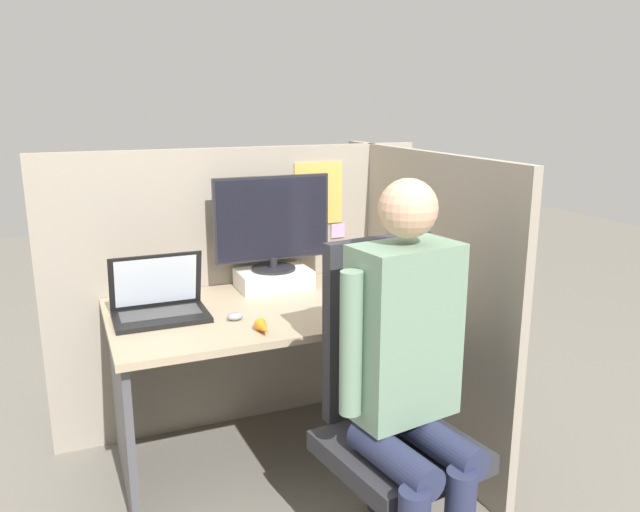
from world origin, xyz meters
The scene contains 13 objects.
ground_plane centered at (0.00, 0.00, 0.00)m, with size 12.00×12.00×0.00m, color slate.
cubicle_panel_back centered at (0.00, 0.80, 0.68)m, with size 1.82×0.05×1.36m.
cubicle_panel_right centered at (0.69, 0.31, 0.68)m, with size 0.04×1.43×1.36m.
desk centered at (0.00, 0.39, 0.53)m, with size 1.32×0.77×0.72m.
paper_box centered at (0.11, 0.64, 0.76)m, with size 0.34×0.21×0.09m.
monitor centered at (0.11, 0.64, 1.02)m, with size 0.54×0.20×0.44m.
laptop centered at (-0.45, 0.42, 0.77)m, with size 0.37×0.25×0.25m.
mouse centered at (-0.18, 0.27, 0.73)m, with size 0.06×0.05×0.03m.
stapler centered at (0.59, 0.32, 0.74)m, with size 0.04×0.17×0.05m.
carrot_toy centered at (-0.12, 0.08, 0.74)m, with size 0.05×0.12×0.05m.
office_chair centered at (0.22, -0.28, 0.54)m, with size 0.54×0.58×1.10m.
person centered at (0.19, -0.45, 0.76)m, with size 0.48×0.49×1.34m.
coffee_mug centered at (0.49, 0.62, 0.76)m, with size 0.07×0.07×0.08m.
Camera 1 is at (-0.77, -2.02, 1.57)m, focal length 35.00 mm.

